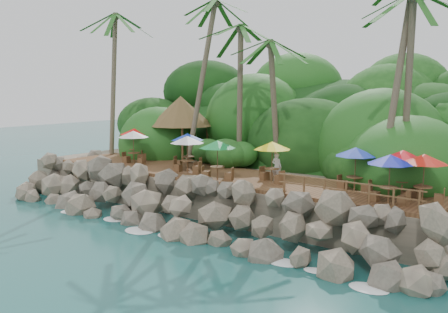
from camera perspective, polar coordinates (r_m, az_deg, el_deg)
The scene contains 12 objects.
ground at distance 26.55m, azimuth -7.99°, elevation -8.75°, with size 140.00×140.00×0.00m, color #19514F.
land_base at distance 38.91m, azimuth 9.00°, elevation -1.77°, with size 32.00×25.20×2.10m, color gray.
jungle_hill at distance 45.73m, azimuth 13.46°, elevation -1.76°, with size 44.80×28.00×15.40m, color #143811.
seawall at distance 27.64m, azimuth -5.07°, elevation -5.56°, with size 29.00×4.00×2.30m, color gray, non-canonical shape.
terrace at distance 30.42m, azimuth 0.00°, elevation -2.24°, with size 26.00×5.00×0.20m, color brown.
jungle_foliage at distance 38.24m, azimuth 8.24°, elevation -3.53°, with size 44.00×16.00×12.00m, color #143811, non-canonical shape.
foam_line at distance 26.75m, azimuth -7.53°, elevation -8.55°, with size 25.20×0.80×0.06m.
palms at distance 32.31m, azimuth 3.85°, elevation 16.48°, with size 28.71×7.08×12.57m.
palapa at distance 37.37m, azimuth -4.97°, elevation 5.21°, with size 5.01×5.01×4.60m.
dining_clusters at distance 28.54m, azimuth 3.40°, elevation 1.11°, with size 22.91×4.71×2.28m.
railing at distance 23.80m, azimuth 13.81°, elevation -3.66°, with size 7.20×0.10×1.00m.
waiter at distance 28.32m, azimuth 6.06°, elevation -1.20°, with size 0.59×0.39×1.61m, color white.
Camera 1 is at (18.19, -17.75, 7.67)m, focal length 39.96 mm.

